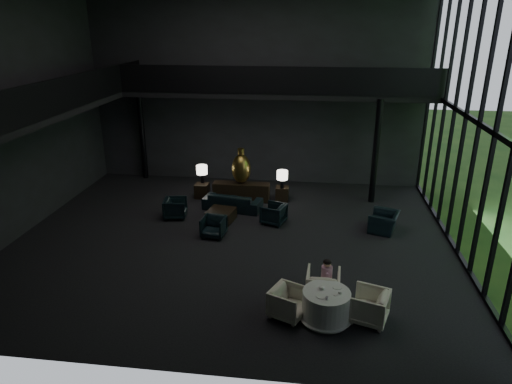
# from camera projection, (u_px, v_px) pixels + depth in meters

# --- Properties ---
(floor) EXTENTS (14.00, 12.00, 0.02)m
(floor) POSITION_uv_depth(u_px,v_px,m) (233.00, 240.00, 14.75)
(floor) COLOR black
(floor) RESTS_ON ground
(wall_back) EXTENTS (14.00, 0.04, 8.00)m
(wall_back) POSITION_uv_depth(u_px,v_px,m) (256.00, 89.00, 18.92)
(wall_back) COLOR black
(wall_back) RESTS_ON ground
(wall_front) EXTENTS (14.00, 0.04, 8.00)m
(wall_front) POSITION_uv_depth(u_px,v_px,m) (168.00, 187.00, 7.77)
(wall_front) COLOR black
(wall_front) RESTS_ON ground
(wall_left) EXTENTS (0.04, 12.00, 8.00)m
(wall_left) POSITION_uv_depth(u_px,v_px,m) (9.00, 112.00, 14.17)
(wall_left) COLOR black
(wall_left) RESTS_ON ground
(curtain_wall) EXTENTS (0.20, 12.00, 8.00)m
(curtain_wall) POSITION_uv_depth(u_px,v_px,m) (480.00, 124.00, 12.52)
(curtain_wall) COLOR black
(curtain_wall) RESTS_ON ground
(mezzanine_left) EXTENTS (2.00, 12.00, 0.25)m
(mezzanine_left) POSITION_uv_depth(u_px,v_px,m) (39.00, 112.00, 14.05)
(mezzanine_left) COLOR black
(mezzanine_left) RESTS_ON wall_left
(mezzanine_back) EXTENTS (12.00, 2.00, 0.25)m
(mezzanine_back) POSITION_uv_depth(u_px,v_px,m) (278.00, 93.00, 17.87)
(mezzanine_back) COLOR black
(mezzanine_back) RESTS_ON wall_back
(railing_left) EXTENTS (0.06, 12.00, 1.00)m
(railing_left) POSITION_uv_depth(u_px,v_px,m) (67.00, 93.00, 13.72)
(railing_left) COLOR black
(railing_left) RESTS_ON mezzanine_left
(railing_back) EXTENTS (12.00, 0.06, 1.00)m
(railing_back) POSITION_uv_depth(u_px,v_px,m) (277.00, 80.00, 16.73)
(railing_back) COLOR black
(railing_back) RESTS_ON mezzanine_back
(column_nw) EXTENTS (0.24, 0.24, 4.00)m
(column_nw) POSITION_uv_depth(u_px,v_px,m) (142.00, 134.00, 19.93)
(column_nw) COLOR black
(column_nw) RESTS_ON floor
(column_ne) EXTENTS (0.24, 0.24, 4.00)m
(column_ne) POSITION_uv_depth(u_px,v_px,m) (376.00, 152.00, 17.20)
(column_ne) COLOR black
(column_ne) RESTS_ON floor
(console) EXTENTS (2.21, 0.50, 0.70)m
(console) POSITION_uv_depth(u_px,v_px,m) (241.00, 192.00, 17.92)
(console) COLOR black
(console) RESTS_ON floor
(bronze_urn) EXTENTS (0.74, 0.74, 1.38)m
(bronze_urn) POSITION_uv_depth(u_px,v_px,m) (241.00, 168.00, 17.65)
(bronze_urn) COLOR olive
(bronze_urn) RESTS_ON console
(side_table_left) EXTENTS (0.52, 0.52, 0.58)m
(side_table_left) POSITION_uv_depth(u_px,v_px,m) (202.00, 191.00, 18.21)
(side_table_left) COLOR black
(side_table_left) RESTS_ON floor
(table_lamp_left) EXTENTS (0.43, 0.43, 0.73)m
(table_lamp_left) POSITION_uv_depth(u_px,v_px,m) (202.00, 170.00, 18.03)
(table_lamp_left) COLOR black
(table_lamp_left) RESTS_ON side_table_left
(side_table_right) EXTENTS (0.50, 0.50, 0.55)m
(side_table_right) POSITION_uv_depth(u_px,v_px,m) (282.00, 194.00, 17.94)
(side_table_right) COLOR black
(side_table_right) RESTS_ON floor
(table_lamp_right) EXTENTS (0.43, 0.43, 0.71)m
(table_lamp_right) POSITION_uv_depth(u_px,v_px,m) (282.00, 176.00, 17.52)
(table_lamp_right) COLOR black
(table_lamp_right) RESTS_ON side_table_right
(sofa) EXTENTS (2.34, 1.03, 0.88)m
(sofa) POSITION_uv_depth(u_px,v_px,m) (232.00, 198.00, 17.01)
(sofa) COLOR black
(sofa) RESTS_ON floor
(lounge_armchair_west) EXTENTS (0.85, 0.90, 0.82)m
(lounge_armchair_west) POSITION_uv_depth(u_px,v_px,m) (175.00, 207.00, 16.30)
(lounge_armchair_west) COLOR black
(lounge_armchair_west) RESTS_ON floor
(lounge_armchair_east) EXTENTS (0.92, 0.95, 0.79)m
(lounge_armchair_east) POSITION_uv_depth(u_px,v_px,m) (274.00, 213.00, 15.84)
(lounge_armchair_east) COLOR black
(lounge_armchair_east) RESTS_ON floor
(lounge_armchair_south) EXTENTS (0.77, 0.73, 0.72)m
(lounge_armchair_south) POSITION_uv_depth(u_px,v_px,m) (214.00, 226.00, 14.88)
(lounge_armchair_south) COLOR black
(lounge_armchair_south) RESTS_ON floor
(window_armchair) EXTENTS (0.90, 1.12, 0.85)m
(window_armchair) POSITION_uv_depth(u_px,v_px,m) (384.00, 219.00, 15.25)
(window_armchair) COLOR black
(window_armchair) RESTS_ON floor
(coffee_table) EXTENTS (1.03, 1.03, 0.40)m
(coffee_table) POSITION_uv_depth(u_px,v_px,m) (221.00, 215.00, 16.14)
(coffee_table) COLOR black
(coffee_table) RESTS_ON floor
(dining_table) EXTENTS (1.27, 1.27, 0.75)m
(dining_table) POSITION_uv_depth(u_px,v_px,m) (326.00, 307.00, 10.72)
(dining_table) COLOR white
(dining_table) RESTS_ON floor
(dining_chair_north) EXTENTS (0.96, 0.91, 0.94)m
(dining_chair_north) POSITION_uv_depth(u_px,v_px,m) (323.00, 282.00, 11.50)
(dining_chair_north) COLOR #BDB8A3
(dining_chair_north) RESTS_ON floor
(dining_chair_east) EXTENTS (1.10, 1.14, 0.94)m
(dining_chair_east) POSITION_uv_depth(u_px,v_px,m) (369.00, 303.00, 10.64)
(dining_chair_east) COLOR silver
(dining_chair_east) RESTS_ON floor
(dining_chair_west) EXTENTS (1.03, 1.06, 0.84)m
(dining_chair_west) POSITION_uv_depth(u_px,v_px,m) (289.00, 301.00, 10.82)
(dining_chair_west) COLOR beige
(dining_chair_west) RESTS_ON floor
(child) EXTENTS (0.28, 0.28, 0.60)m
(child) POSITION_uv_depth(u_px,v_px,m) (327.00, 270.00, 11.50)
(child) COLOR #CB94AE
(child) RESTS_ON dining_chair_north
(plate_a) EXTENTS (0.26, 0.26, 0.02)m
(plate_a) POSITION_uv_depth(u_px,v_px,m) (321.00, 296.00, 10.41)
(plate_a) COLOR white
(plate_a) RESTS_ON dining_table
(plate_b) EXTENTS (0.22, 0.22, 0.01)m
(plate_b) POSITION_uv_depth(u_px,v_px,m) (337.00, 287.00, 10.75)
(plate_b) COLOR white
(plate_b) RESTS_ON dining_table
(saucer) EXTENTS (0.14, 0.14, 0.01)m
(saucer) POSITION_uv_depth(u_px,v_px,m) (336.00, 294.00, 10.48)
(saucer) COLOR white
(saucer) RESTS_ON dining_table
(coffee_cup) EXTENTS (0.09, 0.09, 0.06)m
(coffee_cup) POSITION_uv_depth(u_px,v_px,m) (340.00, 292.00, 10.50)
(coffee_cup) COLOR white
(coffee_cup) RESTS_ON saucer
(cereal_bowl) EXTENTS (0.15, 0.15, 0.07)m
(cereal_bowl) POSITION_uv_depth(u_px,v_px,m) (322.00, 288.00, 10.68)
(cereal_bowl) COLOR white
(cereal_bowl) RESTS_ON dining_table
(cream_pot) EXTENTS (0.08, 0.08, 0.07)m
(cream_pot) POSITION_uv_depth(u_px,v_px,m) (327.00, 298.00, 10.28)
(cream_pot) COLOR #99999E
(cream_pot) RESTS_ON dining_table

